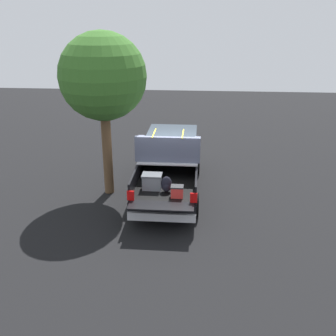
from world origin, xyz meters
TOP-DOWN VIEW (x-y plane):
  - ground_plane at (0.00, 0.00)m, footprint 40.00×40.00m
  - pickup_truck at (0.34, 0.00)m, footprint 6.05×2.06m
  - tree_background at (-0.24, 2.07)m, footprint 2.77×2.77m
  - trash_can at (2.78, -0.06)m, footprint 0.60×0.60m

SIDE VIEW (x-z plane):
  - ground_plane at x=0.00m, z-range 0.00..0.00m
  - trash_can at x=2.78m, z-range 0.01..0.99m
  - pickup_truck at x=0.34m, z-range -0.17..2.06m
  - tree_background at x=-0.24m, z-range 1.25..6.59m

